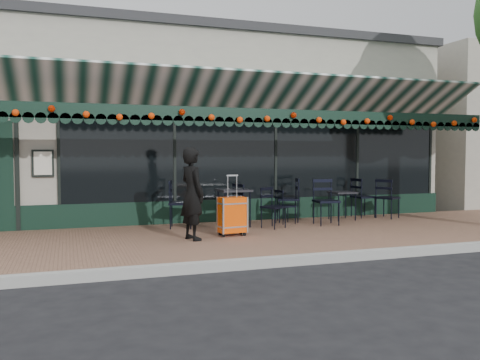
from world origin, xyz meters
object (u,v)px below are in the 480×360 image
object	(u,v)px
cafe_table_a	(342,194)
chair_b_left	(230,205)
suitcase	(232,216)
chair_a_left	(288,200)
chair_a_extra	(388,198)
chair_b_right	(286,206)
cafe_table_b	(234,193)
chair_a_front	(326,202)
woman	(192,194)
chair_a_right	(363,197)
chair_b_front	(273,207)
chair_solo	(181,204)

from	to	relation	value
cafe_table_a	chair_b_left	world-z (taller)	chair_b_left
suitcase	chair_a_left	bearing A→B (deg)	31.62
chair_a_extra	chair_b_right	world-z (taller)	chair_a_extra
cafe_table_b	chair_a_front	xyz separation A→B (m)	(1.98, -0.40, -0.21)
cafe_table_a	chair_a_left	size ratio (longest dim) A/B	0.65
chair_a_extra	woman	bearing A→B (deg)	77.70
chair_a_right	chair_a_front	world-z (taller)	chair_a_front
cafe_table_b	chair_b_front	xyz separation A→B (m)	(0.71, -0.47, -0.28)
chair_b_front	chair_a_right	bearing A→B (deg)	-8.73
chair_a_right	chair_a_front	bearing A→B (deg)	116.25
chair_a_front	chair_b_right	distance (m)	0.89
chair_a_right	woman	bearing A→B (deg)	106.62
suitcase	chair_solo	size ratio (longest dim) A/B	1.13
woman	cafe_table_b	distance (m)	1.81
cafe_table_b	chair_b_right	bearing A→B (deg)	2.85
woman	chair_a_front	world-z (taller)	woman
chair_solo	chair_a_front	bearing A→B (deg)	-84.87
cafe_table_b	chair_a_right	xyz separation A→B (m)	(3.47, 0.49, -0.23)
cafe_table_a	chair_a_front	bearing A→B (deg)	-140.63
cafe_table_a	chair_a_left	xyz separation A→B (m)	(-1.35, 0.09, -0.09)
woman	chair_a_left	size ratio (longest dim) A/B	1.64
woman	cafe_table_b	size ratio (longest dim) A/B	2.09
chair_b_left	chair_a_front	bearing A→B (deg)	67.49
chair_a_extra	chair_b_right	bearing A→B (deg)	63.57
chair_a_left	chair_b_front	world-z (taller)	chair_a_left
chair_a_left	chair_solo	bearing A→B (deg)	-69.65
cafe_table_a	suitcase	bearing A→B (deg)	-156.63
chair_b_left	chair_solo	world-z (taller)	chair_solo
chair_a_extra	chair_b_left	bearing A→B (deg)	65.14
cafe_table_b	chair_a_left	distance (m)	1.43
chair_a_right	chair_b_left	xyz separation A→B (m)	(-3.59, -0.59, -0.02)
chair_a_extra	chair_b_right	xyz separation A→B (m)	(-2.71, -0.09, -0.10)
suitcase	chair_a_extra	size ratio (longest dim) A/B	1.19
chair_a_left	chair_a_right	world-z (taller)	chair_a_left
cafe_table_a	chair_a_right	xyz separation A→B (m)	(0.74, 0.28, -0.11)
chair_b_right	chair_a_left	bearing A→B (deg)	-40.51
suitcase	chair_a_right	world-z (taller)	suitcase
woman	suitcase	distance (m)	0.95
suitcase	chair_b_front	world-z (taller)	suitcase
chair_b_left	cafe_table_b	bearing A→B (deg)	115.97
chair_b_right	suitcase	bearing A→B (deg)	119.12
chair_a_front	chair_b_right	size ratio (longest dim) A/B	1.32
cafe_table_a	chair_b_front	bearing A→B (deg)	-161.16
chair_a_right	chair_solo	distance (m)	4.58
cafe_table_a	chair_solo	xyz separation A→B (m)	(-3.83, -0.04, -0.09)
chair_a_front	chair_solo	xyz separation A→B (m)	(-3.08, 0.58, 0.00)
woman	chair_solo	size ratio (longest dim) A/B	1.64
suitcase	chair_a_extra	distance (m)	4.53
suitcase	cafe_table_b	size ratio (longest dim) A/B	1.44
chair_a_left	chair_a_right	xyz separation A→B (m)	(2.09, 0.19, -0.02)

